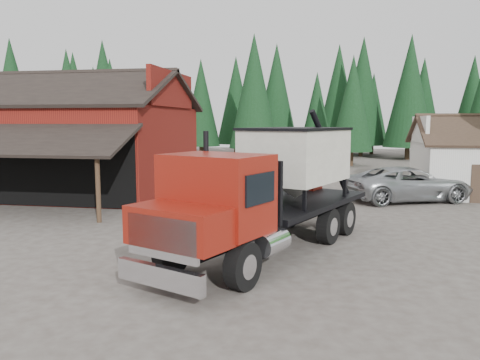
# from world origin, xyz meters

# --- Properties ---
(ground) EXTENTS (120.00, 120.00, 0.00)m
(ground) POSITION_xyz_m (0.00, 0.00, 0.00)
(ground) COLOR #4B433B
(ground) RESTS_ON ground
(red_barn) EXTENTS (12.80, 13.63, 7.18)m
(red_barn) POSITION_xyz_m (-11.00, 9.90, 2.69)
(red_barn) COLOR maroon
(red_barn) RESTS_ON ground
(conifer_backdrop) EXTENTS (76.00, 16.00, 16.00)m
(conifer_backdrop) POSITION_xyz_m (0.00, 42.00, 0.00)
(conifer_backdrop) COLOR black
(conifer_backdrop) RESTS_ON ground
(near_pine_a) EXTENTS (4.40, 4.40, 11.40)m
(near_pine_a) POSITION_xyz_m (-22.00, 28.00, 6.39)
(near_pine_a) COLOR #382619
(near_pine_a) RESTS_ON ground
(near_pine_b) EXTENTS (3.96, 3.96, 10.40)m
(near_pine_b) POSITION_xyz_m (6.00, 30.00, 5.89)
(near_pine_b) COLOR #382619
(near_pine_b) RESTS_ON ground
(near_pine_d) EXTENTS (5.28, 5.28, 13.40)m
(near_pine_d) POSITION_xyz_m (-4.00, 34.00, 7.39)
(near_pine_d) COLOR #382619
(near_pine_d) RESTS_ON ground
(feed_truck) EXTENTS (6.49, 10.45, 4.61)m
(feed_truck) POSITION_xyz_m (1.95, -1.02, 2.15)
(feed_truck) COLOR black
(feed_truck) RESTS_ON ground
(silver_car) EXTENTS (7.19, 5.21, 1.82)m
(silver_car) POSITION_xyz_m (8.00, 10.00, 0.91)
(silver_car) COLOR #A5A9AD
(silver_car) RESTS_ON ground
(equip_box) EXTENTS (0.75, 1.13, 0.60)m
(equip_box) POSITION_xyz_m (-1.76, 1.91, 0.30)
(equip_box) COLOR maroon
(equip_box) RESTS_ON ground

